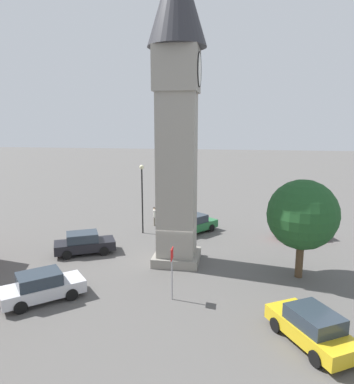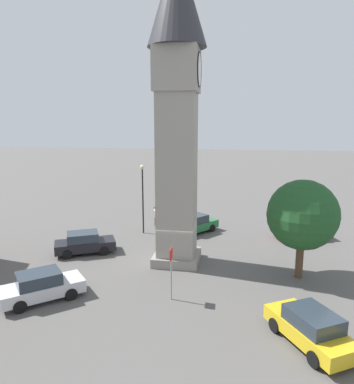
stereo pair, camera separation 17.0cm
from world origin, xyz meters
name	(u,v)px [view 1 (the left image)]	position (x,y,z in m)	size (l,w,h in m)	color
ground_plane	(177,262)	(0.00, 0.00, 0.00)	(200.00, 200.00, 0.00)	#565451
clock_tower	(177,85)	(0.00, 0.00, 11.29)	(3.56, 3.56, 19.35)	gray
car_blue_kerb	(312,327)	(-7.99, -6.89, 0.76)	(4.42, 3.52, 1.53)	gold
car_silver_kerb	(84,243)	(0.48, 6.67, 0.76)	(3.34, 4.45, 1.53)	black
car_red_corner	(301,229)	(6.31, -8.97, 0.76)	(2.85, 4.44, 1.53)	red
car_white_side	(194,224)	(6.48, -0.43, 0.76)	(4.29, 3.88, 1.53)	#236B38
car_black_far	(42,287)	(-6.25, 6.08, 0.76)	(3.97, 4.23, 1.53)	silver
pedestrian	(154,214)	(8.04, 3.30, 1.01)	(0.55, 0.29, 1.69)	#706656
tree	(303,215)	(-1.22, -7.55, 3.83)	(4.09, 4.09, 5.89)	brown
lamp_post	(142,189)	(5.70, 3.78, 3.76)	(0.36, 0.36, 5.72)	black
road_sign	(172,265)	(-5.13, -0.54, 1.90)	(0.60, 0.07, 2.80)	gray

